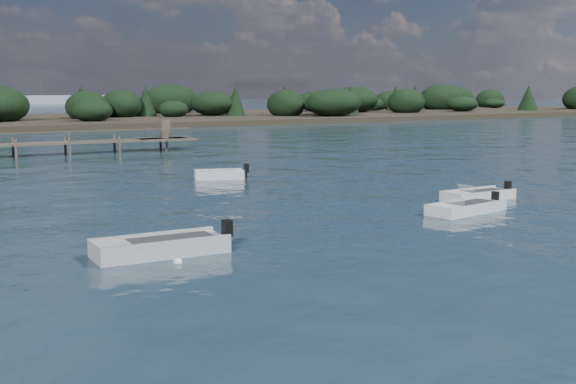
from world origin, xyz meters
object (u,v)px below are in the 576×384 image
tender_far_white (219,176)px  dinghy_mid_white_b (478,197)px  dinghy_mid_grey (160,250)px  dinghy_mid_white_a (466,210)px

tender_far_white → dinghy_mid_white_b: bearing=-59.0°
dinghy_mid_white_b → tender_far_white: (-8.44, 14.05, 0.03)m
dinghy_mid_white_b → tender_far_white: 16.39m
dinghy_mid_white_b → dinghy_mid_grey: size_ratio=0.87×
dinghy_mid_white_a → tender_far_white: bearing=107.5°
dinghy_mid_grey → tender_far_white: bearing=61.0°
dinghy_mid_grey → dinghy_mid_white_a: dinghy_mid_grey is taller
dinghy_mid_grey → dinghy_mid_white_a: 15.22m
dinghy_mid_white_a → dinghy_mid_white_b: bearing=39.2°
dinghy_mid_white_b → tender_far_white: tender_far_white is taller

